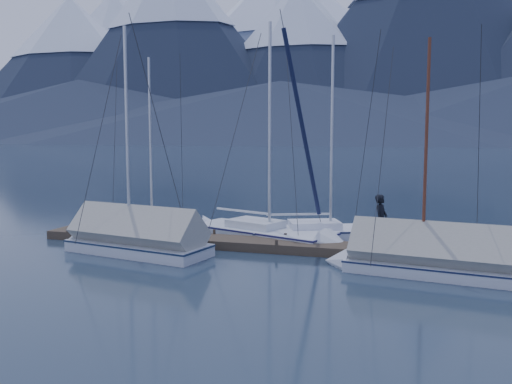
{
  "coord_description": "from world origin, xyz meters",
  "views": [
    {
      "loc": [
        5.99,
        -17.69,
        4.41
      ],
      "look_at": [
        0.0,
        2.0,
        2.2
      ],
      "focal_mm": 38.0,
      "sensor_mm": 36.0,
      "label": 1
    }
  ],
  "objects_px": {
    "sailboat_open_left": "(162,228)",
    "sailboat_covered_near": "(418,260)",
    "sailboat_covered_far": "(127,240)",
    "person": "(381,220)",
    "sailboat_open_mid": "(280,238)",
    "sailboat_open_right": "(342,234)"
  },
  "relations": [
    {
      "from": "person",
      "to": "sailboat_covered_far",
      "type": "bearing_deg",
      "value": 121.39
    },
    {
      "from": "sailboat_open_left",
      "to": "sailboat_open_mid",
      "type": "distance_m",
      "value": 5.81
    },
    {
      "from": "sailboat_open_left",
      "to": "person",
      "type": "bearing_deg",
      "value": -11.14
    },
    {
      "from": "sailboat_open_mid",
      "to": "person",
      "type": "distance_m",
      "value": 4.39
    },
    {
      "from": "sailboat_open_left",
      "to": "sailboat_covered_near",
      "type": "relative_size",
      "value": 1.05
    },
    {
      "from": "sailboat_open_right",
      "to": "person",
      "type": "bearing_deg",
      "value": -56.19
    },
    {
      "from": "sailboat_open_left",
      "to": "sailboat_covered_near",
      "type": "height_order",
      "value": "sailboat_open_left"
    },
    {
      "from": "sailboat_open_left",
      "to": "sailboat_covered_near",
      "type": "bearing_deg",
      "value": -21.48
    },
    {
      "from": "sailboat_open_left",
      "to": "person",
      "type": "relative_size",
      "value": 4.58
    },
    {
      "from": "sailboat_covered_far",
      "to": "sailboat_open_mid",
      "type": "bearing_deg",
      "value": 35.61
    },
    {
      "from": "sailboat_open_mid",
      "to": "sailboat_open_right",
      "type": "height_order",
      "value": "sailboat_open_mid"
    },
    {
      "from": "sailboat_open_right",
      "to": "sailboat_covered_near",
      "type": "xyz_separation_m",
      "value": [
        3.14,
        -5.14,
        0.24
      ]
    },
    {
      "from": "sailboat_open_left",
      "to": "sailboat_covered_far",
      "type": "bearing_deg",
      "value": -80.11
    },
    {
      "from": "sailboat_open_mid",
      "to": "sailboat_open_right",
      "type": "relative_size",
      "value": 1.05
    },
    {
      "from": "person",
      "to": "sailboat_open_left",
      "type": "bearing_deg",
      "value": 95.04
    },
    {
      "from": "sailboat_covered_far",
      "to": "person",
      "type": "height_order",
      "value": "sailboat_covered_far"
    },
    {
      "from": "sailboat_covered_far",
      "to": "sailboat_open_right",
      "type": "bearing_deg",
      "value": 35.12
    },
    {
      "from": "sailboat_open_mid",
      "to": "sailboat_covered_near",
      "type": "distance_m",
      "value": 6.53
    },
    {
      "from": "sailboat_open_left",
      "to": "sailboat_covered_far",
      "type": "relative_size",
      "value": 0.94
    },
    {
      "from": "sailboat_covered_far",
      "to": "person",
      "type": "relative_size",
      "value": 4.87
    },
    {
      "from": "sailboat_open_right",
      "to": "sailboat_covered_near",
      "type": "bearing_deg",
      "value": -58.57
    },
    {
      "from": "sailboat_open_mid",
      "to": "sailboat_covered_far",
      "type": "bearing_deg",
      "value": -144.39
    }
  ]
}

